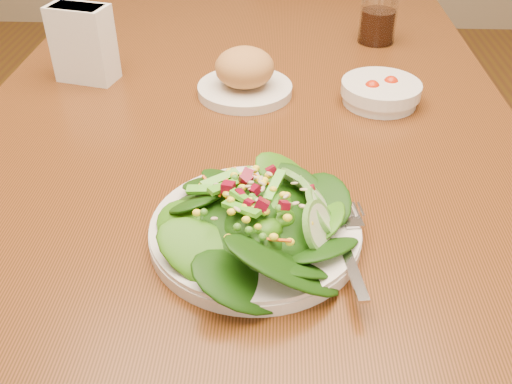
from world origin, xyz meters
TOP-DOWN VIEW (x-y plane):
  - ground_plane at (0.00, 0.00)m, footprint 5.00×5.00m
  - dining_table at (0.00, 0.00)m, footprint 0.90×1.40m
  - chair_far at (0.18, 1.06)m, footprint 0.46×0.47m
  - salad_plate at (0.04, -0.36)m, footprint 0.26×0.25m
  - bread_plate at (-0.00, 0.04)m, footprint 0.17×0.17m
  - tomato_bowl at (0.23, 0.01)m, footprint 0.13×0.13m
  - drinking_glass at (0.26, 0.30)m, footprint 0.08×0.08m
  - napkin_holder at (-0.30, 0.09)m, footprint 0.12×0.08m

SIDE VIEW (x-z plane):
  - ground_plane at x=0.00m, z-range 0.00..0.00m
  - chair_far at x=0.18m, z-range 0.03..0.90m
  - dining_table at x=0.00m, z-range 0.27..1.02m
  - tomato_bowl at x=0.23m, z-range 0.75..0.79m
  - salad_plate at x=0.04m, z-range 0.74..0.81m
  - bread_plate at x=0.00m, z-range 0.74..0.83m
  - drinking_glass at x=0.26m, z-range 0.74..0.87m
  - napkin_holder at x=-0.30m, z-range 0.75..0.89m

